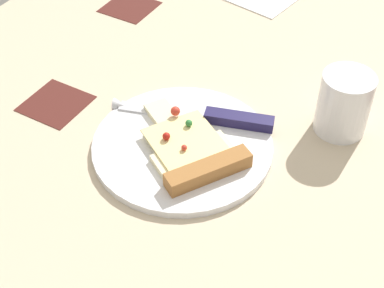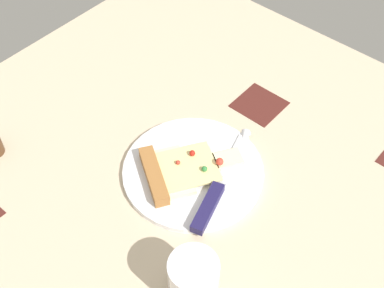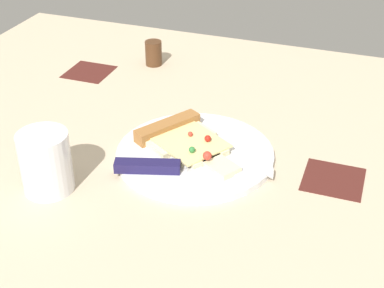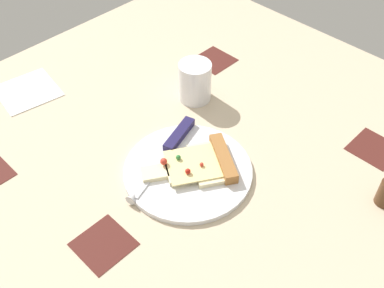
# 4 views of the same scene
# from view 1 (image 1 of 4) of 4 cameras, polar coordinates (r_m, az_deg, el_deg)

# --- Properties ---
(ground_plane) EXTENTS (1.12, 1.12, 0.03)m
(ground_plane) POSITION_cam_1_polar(r_m,az_deg,el_deg) (0.83, 4.34, -0.78)
(ground_plane) COLOR #C6B293
(ground_plane) RESTS_ON ground
(plate) EXTENTS (0.25, 0.25, 0.01)m
(plate) POSITION_cam_1_polar(r_m,az_deg,el_deg) (0.81, -0.95, -0.18)
(plate) COLOR silver
(plate) RESTS_ON ground_plane
(pizza_slice) EXTENTS (0.16, 0.19, 0.03)m
(pizza_slice) POSITION_cam_1_polar(r_m,az_deg,el_deg) (0.78, -0.10, -0.61)
(pizza_slice) COLOR beige
(pizza_slice) RESTS_ON plate
(knife) EXTENTS (0.09, 0.24, 0.02)m
(knife) POSITION_cam_1_polar(r_m,az_deg,el_deg) (0.84, 1.58, 2.76)
(knife) COLOR silver
(knife) RESTS_ON plate
(drinking_glass) EXTENTS (0.07, 0.07, 0.09)m
(drinking_glass) POSITION_cam_1_polar(r_m,az_deg,el_deg) (0.84, 14.77, 3.89)
(drinking_glass) COLOR white
(drinking_glass) RESTS_ON ground_plane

